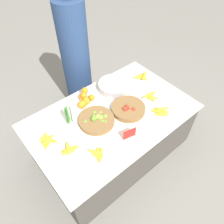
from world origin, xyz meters
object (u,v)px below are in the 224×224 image
(tomato_basket, at_px, (128,109))
(metal_bowl, at_px, (114,86))
(price_sign, at_px, (130,134))
(lime_bowl, at_px, (97,120))
(vendor_person, at_px, (76,57))

(tomato_basket, xyz_separation_m, metal_bowl, (0.11, 0.37, 0.01))
(tomato_basket, relative_size, price_sign, 2.73)
(lime_bowl, relative_size, metal_bowl, 1.04)
(tomato_basket, relative_size, metal_bowl, 1.02)
(metal_bowl, bearing_deg, price_sign, -118.18)
(lime_bowl, distance_m, vendor_person, 0.99)
(lime_bowl, height_order, tomato_basket, lime_bowl)
(lime_bowl, distance_m, metal_bowl, 0.53)
(tomato_basket, bearing_deg, metal_bowl, 73.63)
(tomato_basket, xyz_separation_m, vendor_person, (0.02, 1.00, 0.11))
(tomato_basket, distance_m, price_sign, 0.34)
(metal_bowl, bearing_deg, lime_bowl, -148.86)
(lime_bowl, xyz_separation_m, metal_bowl, (0.45, 0.27, 0.01))
(vendor_person, bearing_deg, tomato_basket, -91.32)
(lime_bowl, distance_m, tomato_basket, 0.36)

